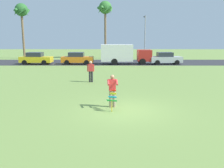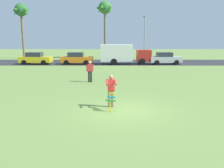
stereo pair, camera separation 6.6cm
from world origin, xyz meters
The scene contains 12 objects.
ground_plane centered at (0.00, 0.00, 0.00)m, with size 120.00×120.00×0.00m, color olive.
road_strip centered at (0.00, 23.24, 0.01)m, with size 120.00×8.00×0.01m, color #2D2D33.
person_kite_flyer centered at (-0.63, 0.55, 0.95)m, with size 0.56×0.67×1.73m.
kite_held centered at (-0.62, -0.07, 0.68)m, with size 0.53×0.69×1.04m.
parked_car_yellow centered at (-10.87, 20.84, 0.77)m, with size 4.26×1.95×1.60m.
parked_car_orange centered at (-5.32, 20.84, 0.77)m, with size 4.22×1.88×1.60m.
parked_truck_red_cab centered at (0.82, 20.84, 1.41)m, with size 6.75×2.25×2.62m.
parked_car_silver centered at (6.55, 20.84, 0.77)m, with size 4.26×1.95×1.60m.
palm_tree_left_near centered at (-15.52, 29.60, 7.56)m, with size 2.58×2.71×9.02m.
palm_tree_right_near centered at (-1.76, 29.83, 7.93)m, with size 2.58×2.71×9.42m.
streetlight_pole centered at (4.71, 28.51, 4.00)m, with size 0.24×1.65×7.00m.
person_walker_near centered at (-2.38, 7.76, 0.93)m, with size 0.57×0.25×1.73m.
Camera 1 is at (-0.65, -11.91, 3.69)m, focal length 39.10 mm.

